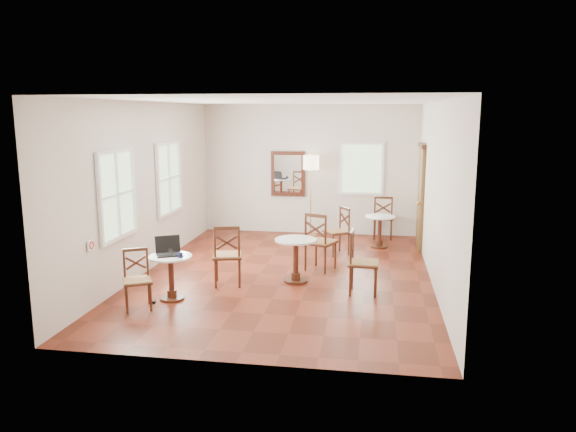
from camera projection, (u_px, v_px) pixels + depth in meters
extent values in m
plane|color=maroon|center=(285.00, 275.00, 9.64)|extent=(7.00, 7.00, 0.00)
cube|color=beige|center=(309.00, 170.00, 12.76)|extent=(5.00, 0.02, 3.00)
cube|color=beige|center=(234.00, 235.00, 5.97)|extent=(5.00, 0.02, 3.00)
cube|color=beige|center=(147.00, 187.00, 9.75)|extent=(0.02, 7.00, 3.00)
cube|color=beige|center=(436.00, 194.00, 8.98)|extent=(0.02, 7.00, 3.00)
cube|color=white|center=(285.00, 101.00, 9.08)|extent=(5.00, 7.00, 0.02)
cube|color=brown|center=(420.00, 199.00, 11.40)|extent=(0.06, 0.90, 2.10)
cube|color=#421F10|center=(422.00, 145.00, 11.20)|extent=(0.08, 1.02, 0.08)
sphere|color=#BF8C3F|center=(418.00, 203.00, 11.11)|extent=(0.07, 0.07, 0.07)
cube|color=#461C12|center=(288.00, 174.00, 12.82)|extent=(0.80, 0.05, 1.05)
cube|color=white|center=(288.00, 174.00, 12.79)|extent=(0.64, 0.02, 0.88)
cube|color=white|center=(91.00, 245.00, 7.81)|extent=(0.02, 0.16, 0.16)
torus|color=red|center=(92.00, 245.00, 7.80)|extent=(0.02, 0.12, 0.12)
cube|color=white|center=(117.00, 194.00, 8.57)|extent=(0.06, 1.22, 1.42)
cube|color=white|center=(169.00, 178.00, 10.70)|extent=(0.06, 1.22, 1.42)
cube|color=white|center=(361.00, 169.00, 12.54)|extent=(1.02, 0.06, 1.22)
cylinder|color=#421F10|center=(172.00, 298.00, 8.38)|extent=(0.37, 0.37, 0.04)
cylinder|color=#421F10|center=(172.00, 293.00, 8.37)|extent=(0.15, 0.15, 0.11)
cylinder|color=#461C12|center=(171.00, 276.00, 8.31)|extent=(0.08, 0.08, 0.56)
cylinder|color=#421F10|center=(171.00, 259.00, 8.27)|extent=(0.13, 0.13, 0.06)
cylinder|color=white|center=(170.00, 257.00, 8.26)|extent=(0.65, 0.65, 0.03)
cylinder|color=#421F10|center=(296.00, 281.00, 9.25)|extent=(0.40, 0.40, 0.04)
cylinder|color=#421F10|center=(296.00, 276.00, 9.23)|extent=(0.16, 0.16, 0.12)
cylinder|color=#461C12|center=(296.00, 259.00, 9.18)|extent=(0.09, 0.09, 0.60)
cylinder|color=#421F10|center=(296.00, 243.00, 9.13)|extent=(0.14, 0.14, 0.06)
cylinder|color=white|center=(296.00, 240.00, 9.12)|extent=(0.70, 0.70, 0.03)
cylinder|color=#421F10|center=(379.00, 246.00, 11.62)|extent=(0.36, 0.36, 0.04)
cylinder|color=#421F10|center=(379.00, 243.00, 11.61)|extent=(0.15, 0.15, 0.11)
cylinder|color=#461C12|center=(380.00, 230.00, 11.56)|extent=(0.08, 0.08, 0.55)
cylinder|color=#421F10|center=(380.00, 219.00, 11.51)|extent=(0.13, 0.13, 0.05)
cylinder|color=white|center=(380.00, 217.00, 11.51)|extent=(0.64, 0.64, 0.03)
cylinder|color=#421F10|center=(240.00, 267.00, 9.27)|extent=(0.04, 0.04, 0.48)
cylinder|color=#421F10|center=(239.00, 273.00, 8.90)|extent=(0.04, 0.04, 0.48)
cylinder|color=#421F10|center=(217.00, 267.00, 9.24)|extent=(0.04, 0.04, 0.48)
cylinder|color=#421F10|center=(216.00, 274.00, 8.87)|extent=(0.04, 0.04, 0.48)
cube|color=#421F10|center=(228.00, 256.00, 9.02)|extent=(0.57, 0.57, 0.03)
cube|color=olive|center=(228.00, 255.00, 9.02)|extent=(0.54, 0.54, 0.04)
cylinder|color=#421F10|center=(239.00, 243.00, 8.80)|extent=(0.04, 0.04, 0.53)
cylinder|color=#421F10|center=(215.00, 243.00, 8.77)|extent=(0.04, 0.04, 0.53)
cube|color=#421F10|center=(227.00, 228.00, 8.74)|extent=(0.40, 0.13, 0.05)
cube|color=#461C12|center=(227.00, 243.00, 8.78)|extent=(0.34, 0.11, 0.24)
cube|color=#461C12|center=(227.00, 243.00, 8.78)|extent=(0.34, 0.11, 0.24)
cylinder|color=#421F10|center=(127.00, 300.00, 7.74)|extent=(0.03, 0.03, 0.41)
cylinder|color=#421F10|center=(126.00, 293.00, 8.04)|extent=(0.03, 0.03, 0.41)
cylinder|color=#421F10|center=(151.00, 297.00, 7.84)|extent=(0.03, 0.03, 0.41)
cylinder|color=#421F10|center=(149.00, 291.00, 8.15)|extent=(0.03, 0.03, 0.41)
cube|color=#421F10|center=(137.00, 281.00, 7.91)|extent=(0.54, 0.54, 0.03)
cube|color=olive|center=(137.00, 280.00, 7.90)|extent=(0.52, 0.52, 0.04)
cylinder|color=#421F10|center=(124.00, 264.00, 7.96)|extent=(0.03, 0.03, 0.46)
cylinder|color=#421F10|center=(147.00, 262.00, 8.07)|extent=(0.03, 0.03, 0.46)
cube|color=#421F10|center=(135.00, 250.00, 7.98)|extent=(0.32, 0.19, 0.05)
cube|color=#461C12|center=(136.00, 263.00, 8.01)|extent=(0.27, 0.16, 0.20)
cube|color=#461C12|center=(136.00, 263.00, 8.01)|extent=(0.27, 0.16, 0.20)
cylinder|color=#421F10|center=(335.00, 255.00, 9.99)|extent=(0.04, 0.04, 0.50)
cylinder|color=#421F10|center=(325.00, 260.00, 9.65)|extent=(0.04, 0.04, 0.50)
cylinder|color=#421F10|center=(316.00, 253.00, 10.19)|extent=(0.04, 0.04, 0.50)
cylinder|color=#421F10|center=(305.00, 257.00, 9.85)|extent=(0.04, 0.04, 0.50)
cube|color=#421F10|center=(321.00, 243.00, 9.87)|extent=(0.64, 0.64, 0.03)
cube|color=olive|center=(321.00, 242.00, 9.87)|extent=(0.61, 0.61, 0.04)
cylinder|color=#421F10|center=(326.00, 231.00, 9.55)|extent=(0.04, 0.04, 0.55)
cylinder|color=#421F10|center=(306.00, 229.00, 9.76)|extent=(0.04, 0.04, 0.55)
cube|color=#421F10|center=(316.00, 216.00, 9.61)|extent=(0.40, 0.20, 0.06)
cube|color=#461C12|center=(315.00, 229.00, 9.65)|extent=(0.34, 0.16, 0.24)
cube|color=#461C12|center=(315.00, 229.00, 9.65)|extent=(0.34, 0.16, 0.24)
cylinder|color=#421F10|center=(375.00, 283.00, 8.41)|extent=(0.04, 0.04, 0.48)
cylinder|color=#421F10|center=(350.00, 281.00, 8.48)|extent=(0.04, 0.04, 0.48)
cylinder|color=#421F10|center=(376.00, 276.00, 8.77)|extent=(0.04, 0.04, 0.48)
cylinder|color=#421F10|center=(352.00, 274.00, 8.85)|extent=(0.04, 0.04, 0.48)
cube|color=#421F10|center=(364.00, 264.00, 8.58)|extent=(0.48, 0.48, 0.03)
cube|color=olive|center=(364.00, 263.00, 8.58)|extent=(0.46, 0.46, 0.04)
cylinder|color=#421F10|center=(351.00, 250.00, 8.39)|extent=(0.04, 0.04, 0.53)
cylinder|color=#421F10|center=(353.00, 244.00, 8.75)|extent=(0.04, 0.04, 0.53)
cube|color=#421F10|center=(352.00, 232.00, 8.52)|extent=(0.05, 0.40, 0.05)
cube|color=#461C12|center=(352.00, 246.00, 8.57)|extent=(0.04, 0.34, 0.23)
cube|color=#461C12|center=(352.00, 246.00, 8.57)|extent=(0.04, 0.34, 0.23)
cylinder|color=#421F10|center=(391.00, 227.00, 12.57)|extent=(0.04, 0.04, 0.46)
cylinder|color=#421F10|center=(391.00, 230.00, 12.21)|extent=(0.04, 0.04, 0.46)
cylinder|color=#421F10|center=(375.00, 226.00, 12.64)|extent=(0.04, 0.04, 0.46)
cylinder|color=#421F10|center=(374.00, 229.00, 12.29)|extent=(0.04, 0.04, 0.46)
cube|color=#421F10|center=(383.00, 218.00, 12.39)|extent=(0.47, 0.47, 0.03)
cube|color=olive|center=(383.00, 217.00, 12.38)|extent=(0.45, 0.45, 0.04)
cylinder|color=#421F10|center=(392.00, 209.00, 12.12)|extent=(0.04, 0.04, 0.52)
cylinder|color=#421F10|center=(375.00, 208.00, 12.20)|extent=(0.04, 0.04, 0.52)
cube|color=#421F10|center=(384.00, 198.00, 12.12)|extent=(0.39, 0.05, 0.05)
cube|color=#461C12|center=(383.00, 208.00, 12.16)|extent=(0.34, 0.04, 0.23)
cube|color=#461C12|center=(383.00, 208.00, 12.16)|extent=(0.34, 0.04, 0.23)
cylinder|color=#421F10|center=(324.00, 242.00, 11.12)|extent=(0.04, 0.04, 0.45)
cylinder|color=#421F10|center=(340.00, 240.00, 11.27)|extent=(0.04, 0.04, 0.45)
cylinder|color=#421F10|center=(333.00, 246.00, 10.81)|extent=(0.04, 0.04, 0.45)
cylinder|color=#421F10|center=(349.00, 244.00, 10.95)|extent=(0.04, 0.04, 0.45)
cube|color=#421F10|center=(337.00, 232.00, 11.00)|extent=(0.60, 0.60, 0.03)
cube|color=olive|center=(337.00, 231.00, 10.99)|extent=(0.58, 0.58, 0.04)
cylinder|color=#421F10|center=(340.00, 218.00, 11.18)|extent=(0.04, 0.04, 0.49)
cylinder|color=#421F10|center=(349.00, 221.00, 10.87)|extent=(0.04, 0.04, 0.49)
cube|color=#421F10|center=(345.00, 208.00, 10.98)|extent=(0.24, 0.33, 0.05)
cube|color=#461C12|center=(345.00, 219.00, 11.02)|extent=(0.20, 0.28, 0.22)
cube|color=#461C12|center=(345.00, 219.00, 11.02)|extent=(0.20, 0.28, 0.22)
cylinder|color=#BF8C3F|center=(310.00, 235.00, 12.68)|extent=(0.30, 0.30, 0.03)
cylinder|color=#BF8C3F|center=(311.00, 200.00, 12.53)|extent=(0.03, 0.03, 1.70)
cylinder|color=beige|center=(311.00, 162.00, 12.37)|extent=(0.36, 0.36, 0.32)
cube|color=black|center=(169.00, 254.00, 8.29)|extent=(0.46, 0.42, 0.02)
cube|color=black|center=(169.00, 254.00, 8.29)|extent=(0.35, 0.29, 0.00)
cube|color=black|center=(168.00, 244.00, 8.39)|extent=(0.37, 0.25, 0.26)
cube|color=silver|center=(168.00, 244.00, 8.39)|extent=(0.32, 0.21, 0.21)
ellipsoid|color=black|center=(176.00, 255.00, 8.20)|extent=(0.12, 0.09, 0.04)
cylinder|color=#0F1234|center=(180.00, 255.00, 8.15)|extent=(0.07, 0.07, 0.08)
torus|color=#0F1234|center=(183.00, 255.00, 8.14)|extent=(0.06, 0.01, 0.06)
cylinder|color=white|center=(170.00, 252.00, 8.25)|extent=(0.06, 0.06, 0.10)
cube|color=black|center=(152.00, 302.00, 8.21)|extent=(0.09, 0.06, 0.04)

